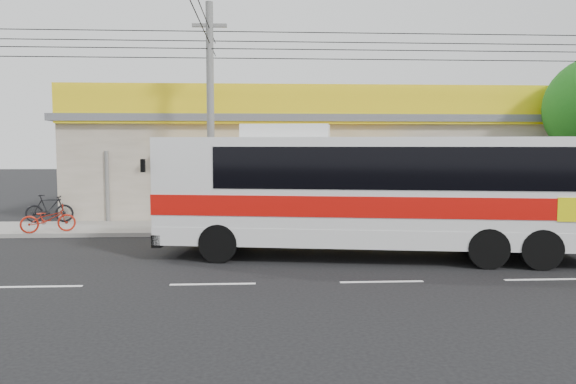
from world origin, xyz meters
name	(u,v)px	position (x,y,z in m)	size (l,w,h in m)	color
ground	(362,260)	(0.00, 0.00, 0.00)	(120.00, 120.00, 0.00)	black
sidewalk	(333,227)	(0.00, 6.00, 0.07)	(30.00, 3.20, 0.15)	gray
lane_markings	(382,282)	(0.00, -2.50, 0.00)	(50.00, 0.12, 0.01)	silver
storefront_building	(317,164)	(-0.01, 11.54, 2.30)	(22.60, 9.20, 5.70)	gray
coach_bus	(383,187)	(0.65, 0.38, 2.05)	(12.71, 4.63, 3.84)	silver
motorbike_red	(48,219)	(-10.35, 4.70, 0.63)	(0.64, 1.84, 0.97)	#9B190B
motorbike_dark	(49,209)	(-11.22, 7.24, 0.71)	(0.53, 1.87, 1.12)	black
utility_pole	(210,43)	(-4.64, 5.40, 6.93)	(34.00, 14.00, 8.40)	#60605E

